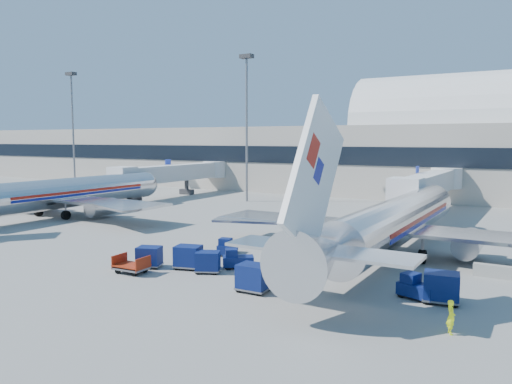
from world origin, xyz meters
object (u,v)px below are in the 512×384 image
Objects in this scene: cart_solo_near at (254,277)px; ramp_worker at (451,317)px; tug_right at (417,288)px; cart_open_red at (132,267)px; cart_solo_far at (442,287)px; barrier_near at (496,272)px; airliner_mid at (58,194)px; jetbridge_mid at (178,173)px; cart_train_b at (188,257)px; tug_left at (227,247)px; tug_lead at (237,259)px; cart_train_a at (208,262)px; jetbridge_near at (431,184)px; mast_west at (247,106)px; cart_train_c at (149,256)px; airliner_main at (393,222)px; mast_far_west at (72,113)px.

cart_solo_near reaches higher than ramp_worker.
cart_solo_near reaches higher than tug_right.
cart_open_red is (-19.20, -4.58, -0.24)m from tug_right.
cart_solo_far is at bearing -11.17° from ramp_worker.
barrier_near is 1.16× the size of tug_right.
cart_open_red is (27.06, -14.70, -2.47)m from airliner_mid.
jetbridge_mid is 10.60× the size of tug_right.
cart_train_b is (29.84, -11.63, -1.99)m from airliner_mid.
tug_lead is at bearing -150.32° from tug_left.
barrier_near is at bearing 1.02° from cart_train_a.
cart_train_a is (-14.48, -1.68, 0.14)m from tug_right.
cart_solo_far reaches higher than cart_solo_near.
jetbridge_near reaches higher than cart_open_red.
barrier_near is (52.40, -28.81, -3.48)m from jetbridge_mid.
mast_west is at bearing 152.42° from tug_right.
jetbridge_near is 15.75× the size of ramp_worker.
mast_west is 9.70× the size of cart_solo_far.
cart_solo_near is at bearing -34.37° from cart_train_b.
tug_left is at bearing 46.86° from cart_train_c.
cart_train_b is at bearing 2.42° from cart_train_c.
tug_left is at bearing -45.40° from jetbridge_mid.
cart_train_a is 17.53m from ramp_worker.
jetbridge_mid is 12.53× the size of cart_train_c.
airliner_mid reaches higher than tug_lead.
mast_west is at bearing 15.52° from tug_left.
jetbridge_mid is at bearing 149.36° from airliner_main.
mast_west is 48.74m from cart_solo_near.
tug_right is at bearing -19.37° from cart_train_a.
jetbridge_near is 10.60× the size of tug_right.
airliner_main reaches higher than cart_train_b.
cart_train_a is at bearing 155.43° from cart_solo_near.
cart_train_b reaches higher than tug_lead.
airliner_main is 1.00× the size of airliner_mid.
jetbridge_mid is at bearing 95.22° from airliner_mid.
tug_right is at bearing 3.44° from ramp_worker.
jetbridge_near is 12.52× the size of cart_train_a.
ramp_worker is (51.43, -41.19, -3.06)m from jetbridge_mid.
airliner_main is 16.97× the size of cart_train_c.
cart_train_c is at bearing -153.39° from tug_right.
jetbridge_near is 36.68m from tug_lead.
mast_far_west is at bearing 140.88° from cart_open_red.
cart_open_red is (-14.94, -14.70, -2.47)m from airliner_main.
airliner_mid is 1.65× the size of mast_far_west.
airliner_mid is at bearing -173.80° from tug_right.
jetbridge_near reaches higher than cart_train_a.
airliner_main is at bearing 131.37° from tug_right.
cart_train_b is (32.24, -37.93, -2.99)m from jetbridge_mid.
airliner_mid reaches higher than barrier_near.
ramp_worker is (2.77, -4.78, 0.18)m from tug_right.
cart_solo_near is at bearing -169.90° from cart_solo_far.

